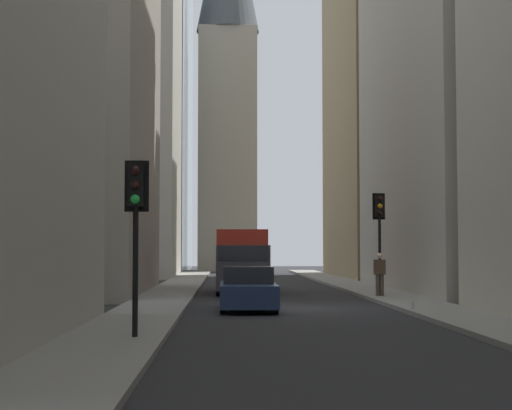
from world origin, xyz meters
TOP-DOWN VIEW (x-y plane):
  - ground_plane at (0.00, 0.00)m, footprint 135.00×135.00m
  - sidewalk_right at (0.00, 4.50)m, footprint 90.00×2.20m
  - sidewalk_left at (0.00, -4.50)m, footprint 90.00×2.20m
  - building_left_far at (29.15, -10.59)m, footprint 17.26×10.50m
  - building_right_far at (31.59, 10.60)m, footprint 12.02×10.00m
  - church_spire at (44.70, 1.99)m, footprint 5.56×5.56m
  - delivery_truck at (9.61, 1.40)m, footprint 6.46×2.25m
  - sedan_navy at (-0.92, 1.40)m, footprint 4.30×1.78m
  - traffic_light_foreground at (-10.07, 4.02)m, footprint 0.43×0.52m
  - traffic_light_midblock at (6.26, -4.24)m, footprint 0.43×0.52m
  - pedestrian at (4.69, -3.93)m, footprint 0.26×0.44m
  - discarded_bottle at (-2.46, -3.61)m, footprint 0.07×0.07m

SIDE VIEW (x-z plane):
  - ground_plane at x=0.00m, z-range 0.00..0.00m
  - sidewalk_right at x=0.00m, z-range 0.00..0.14m
  - sidewalk_left at x=0.00m, z-range 0.00..0.14m
  - discarded_bottle at x=-2.46m, z-range 0.11..0.38m
  - sedan_navy at x=-0.92m, z-range -0.04..1.37m
  - pedestrian at x=4.69m, z-range 0.22..1.90m
  - delivery_truck at x=9.61m, z-range 0.04..2.88m
  - traffic_light_foreground at x=-10.07m, z-range 1.01..4.75m
  - traffic_light_midblock at x=6.26m, z-range 1.12..5.29m
  - building_right_far at x=31.59m, z-range 0.00..23.03m
  - building_left_far at x=29.15m, z-range 0.01..26.49m
  - church_spire at x=44.70m, z-range 0.84..36.62m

